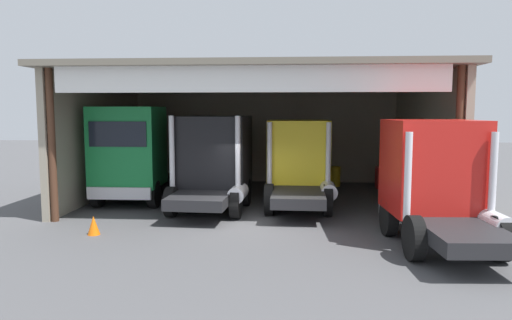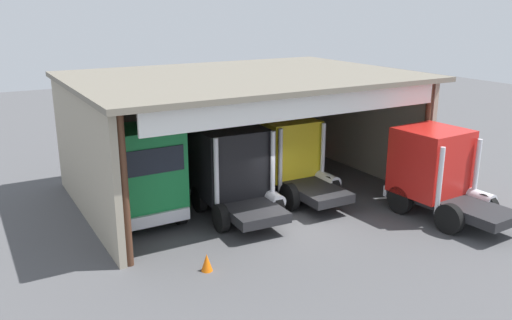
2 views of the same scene
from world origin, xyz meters
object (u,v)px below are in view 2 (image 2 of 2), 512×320
Objects in this scene: truck_black_right_bay at (232,169)px; oil_drum at (268,152)px; truck_yellow_center_right_bay at (291,156)px; truck_green_left_bay at (143,174)px; truck_red_center_left_bay at (436,171)px; traffic_cone at (207,262)px; tool_cart at (309,147)px.

truck_black_right_bay is 7.57m from oil_drum.
truck_black_right_bay is 3.25m from truck_yellow_center_right_bay.
oil_drum is (4.95, 5.57, -1.35)m from truck_black_right_bay.
truck_green_left_bay is 6.50m from truck_yellow_center_right_bay.
truck_red_center_left_bay is (6.77, -4.01, -0.06)m from truck_black_right_bay.
truck_black_right_bay is 5.06m from traffic_cone.
truck_black_right_bay reaches higher than truck_yellow_center_right_bay.
truck_yellow_center_right_bay is at bearing 15.79° from truck_black_right_bay.
oil_drum is at bearing 97.64° from truck_red_center_left_bay.
oil_drum is at bearing 170.21° from tool_cart.
truck_red_center_left_bay is at bearing 154.52° from truck_green_left_bay.
truck_green_left_bay is 9.74m from oil_drum.
truck_black_right_bay is at bearing 146.24° from truck_red_center_left_bay.
truck_green_left_bay is at bearing 95.40° from traffic_cone.
truck_red_center_left_bay is at bearing -27.59° from truck_black_right_bay.
tool_cart is 1.79× the size of traffic_cone.
oil_drum is at bearing 71.08° from truck_yellow_center_right_bay.
oil_drum is at bearing 50.20° from traffic_cone.
tool_cart is (4.13, 4.45, -1.19)m from truck_yellow_center_right_bay.
truck_yellow_center_right_bay is 1.02× the size of truck_red_center_left_bay.
truck_black_right_bay reaches higher than tool_cart.
truck_black_right_bay is (3.33, -0.66, -0.13)m from truck_green_left_bay.
tool_cart is (2.35, -0.40, 0.03)m from oil_drum.
truck_black_right_bay reaches higher than oil_drum.
traffic_cone is at bearing -141.81° from truck_yellow_center_right_bay.
truck_black_right_bay is 5.03× the size of oil_drum.
truck_yellow_center_right_bay is at bearing 124.18° from truck_red_center_left_bay.
tool_cart reaches higher than oil_drum.
truck_black_right_bay is at bearing 53.00° from traffic_cone.
truck_black_right_bay is at bearing -166.04° from truck_yellow_center_right_bay.
truck_yellow_center_right_bay is (6.50, 0.06, -0.26)m from truck_green_left_bay.
tool_cart is (0.53, 9.17, -1.26)m from truck_red_center_left_bay.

